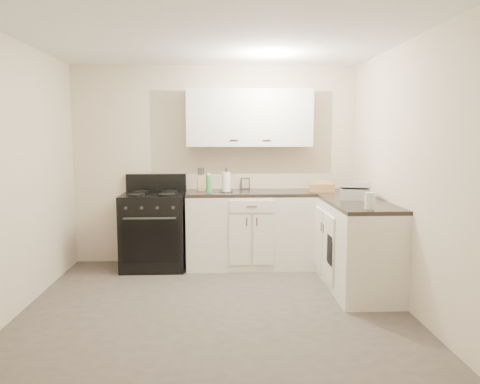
{
  "coord_description": "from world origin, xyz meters",
  "views": [
    {
      "loc": [
        0.04,
        -4.2,
        1.62
      ],
      "look_at": [
        0.27,
        0.85,
        1.01
      ],
      "focal_mm": 35.0,
      "sensor_mm": 36.0,
      "label": 1
    }
  ],
  "objects_px": {
    "knife_block": "(201,183)",
    "paper_towel": "(226,182)",
    "stove": "(154,231)",
    "countertop_grill": "(355,194)",
    "wicker_basket": "(322,187)"
  },
  "relations": [
    {
      "from": "knife_block",
      "to": "countertop_grill",
      "type": "distance_m",
      "value": 1.89
    },
    {
      "from": "knife_block",
      "to": "countertop_grill",
      "type": "height_order",
      "value": "knife_block"
    },
    {
      "from": "knife_block",
      "to": "countertop_grill",
      "type": "relative_size",
      "value": 0.63
    },
    {
      "from": "knife_block",
      "to": "paper_towel",
      "type": "relative_size",
      "value": 0.81
    },
    {
      "from": "wicker_basket",
      "to": "knife_block",
      "type": "bearing_deg",
      "value": 175.1
    },
    {
      "from": "paper_towel",
      "to": "countertop_grill",
      "type": "height_order",
      "value": "paper_towel"
    },
    {
      "from": "paper_towel",
      "to": "countertop_grill",
      "type": "xyz_separation_m",
      "value": [
        1.38,
        -0.7,
        -0.06
      ]
    },
    {
      "from": "stove",
      "to": "countertop_grill",
      "type": "bearing_deg",
      "value": -17.5
    },
    {
      "from": "countertop_grill",
      "to": "paper_towel",
      "type": "bearing_deg",
      "value": 167.21
    },
    {
      "from": "knife_block",
      "to": "wicker_basket",
      "type": "distance_m",
      "value": 1.5
    },
    {
      "from": "knife_block",
      "to": "paper_towel",
      "type": "height_order",
      "value": "paper_towel"
    },
    {
      "from": "wicker_basket",
      "to": "countertop_grill",
      "type": "height_order",
      "value": "countertop_grill"
    },
    {
      "from": "wicker_basket",
      "to": "countertop_grill",
      "type": "bearing_deg",
      "value": -73.61
    },
    {
      "from": "stove",
      "to": "knife_block",
      "type": "distance_m",
      "value": 0.82
    },
    {
      "from": "stove",
      "to": "countertop_grill",
      "type": "relative_size",
      "value": 2.94
    }
  ]
}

